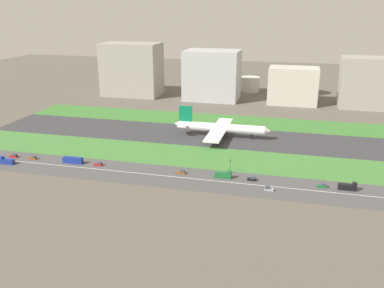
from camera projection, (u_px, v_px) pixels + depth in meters
ground_plane at (194, 135)px, 282.48m from camera, size 800.00×800.00×0.00m
runway at (194, 135)px, 282.46m from camera, size 280.00×46.00×0.10m
grass_median_north at (207, 120)px, 320.17m from camera, size 280.00×36.00×0.10m
grass_median_south at (178, 155)px, 244.75m from camera, size 280.00×36.00×0.10m
highway at (160, 175)px, 215.32m from camera, size 280.00×28.00×0.10m
highway_centerline at (160, 175)px, 215.31m from camera, size 266.00×0.50×0.01m
airliner at (220, 128)px, 276.48m from camera, size 65.00×56.00×19.70m
car_4 at (14, 156)px, 240.66m from camera, size 4.40×1.80×2.00m
truck_0 at (7, 161)px, 230.58m from camera, size 8.40×2.50×4.00m
car_2 at (181, 172)px, 217.35m from camera, size 4.40×1.80×2.00m
truck_2 at (348, 187)px, 198.06m from camera, size 8.40×2.50×4.00m
car_3 at (252, 179)px, 208.82m from camera, size 4.40×1.80×2.00m
car_1 at (269, 189)px, 197.56m from camera, size 4.40×1.80×2.00m
truck_1 at (224, 175)px, 211.93m from camera, size 8.40×2.50×4.00m
car_5 at (323, 186)px, 200.97m from camera, size 4.40×1.80×2.00m
car_6 at (99, 164)px, 228.27m from camera, size 4.40×1.80×2.00m
car_0 at (33, 158)px, 237.74m from camera, size 4.40×1.80×2.00m
bus_0 at (73, 160)px, 231.59m from camera, size 11.60×2.50×3.50m
traffic_light at (230, 165)px, 218.02m from camera, size 0.36×0.50×7.20m
terminal_building at (132, 69)px, 400.35m from camera, size 54.65×32.08×49.64m
hangar_building at (212, 75)px, 382.84m from camera, size 49.27×35.01×44.86m
office_tower at (293, 86)px, 367.94m from camera, size 42.53×27.34×32.12m
cargo_warehouse at (376, 83)px, 350.63m from camera, size 57.62×29.14×42.46m
fuel_tank_west at (250, 84)px, 421.96m from camera, size 19.05×19.05×14.78m
fuel_tank_centre at (281, 85)px, 414.68m from camera, size 17.15×17.15×16.08m
fuel_tank_east at (305, 86)px, 409.03m from camera, size 24.02×24.02×17.16m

